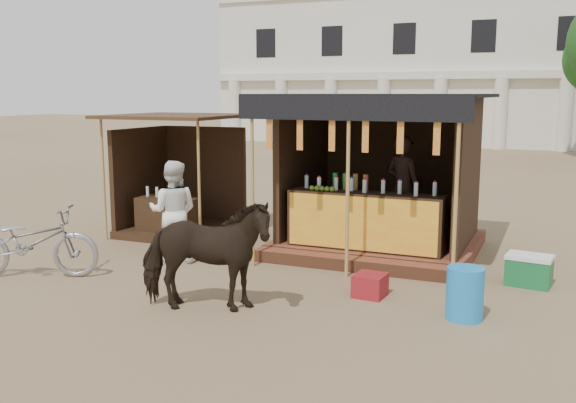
# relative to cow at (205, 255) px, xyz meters

# --- Properties ---
(ground) EXTENTS (120.00, 120.00, 0.00)m
(ground) POSITION_rel_cow_xyz_m (0.18, 0.68, -0.74)
(ground) COLOR #846B4C
(ground) RESTS_ON ground
(main_stall) EXTENTS (3.60, 3.61, 2.78)m
(main_stall) POSITION_rel_cow_xyz_m (1.21, 4.04, 0.29)
(main_stall) COLOR brown
(main_stall) RESTS_ON ground
(secondary_stall) EXTENTS (2.40, 2.40, 2.38)m
(secondary_stall) POSITION_rel_cow_xyz_m (-2.98, 3.92, 0.11)
(secondary_stall) COLOR #352013
(secondary_stall) RESTS_ON ground
(cow) EXTENTS (1.92, 1.31, 1.48)m
(cow) POSITION_rel_cow_xyz_m (0.00, 0.00, 0.00)
(cow) COLOR black
(cow) RESTS_ON ground
(motorbike) EXTENTS (2.17, 1.49, 1.08)m
(motorbike) POSITION_rel_cow_xyz_m (-3.26, 0.33, -0.20)
(motorbike) COLOR #95969E
(motorbike) RESTS_ON ground
(bystander) EXTENTS (0.99, 0.87, 1.70)m
(bystander) POSITION_rel_cow_xyz_m (-1.78, 2.00, 0.11)
(bystander) COLOR white
(bystander) RESTS_ON ground
(blue_barrel) EXTENTS (0.60, 0.60, 0.66)m
(blue_barrel) POSITION_rel_cow_xyz_m (3.12, 1.01, -0.41)
(blue_barrel) COLOR #1B80CF
(blue_barrel) RESTS_ON ground
(red_crate) EXTENTS (0.43, 0.46, 0.31)m
(red_crate) POSITION_rel_cow_xyz_m (1.78, 1.44, -0.59)
(red_crate) COLOR maroon
(red_crate) RESTS_ON ground
(cooler) EXTENTS (0.69, 0.52, 0.46)m
(cooler) POSITION_rel_cow_xyz_m (3.79, 2.84, -0.51)
(cooler) COLOR #176833
(cooler) RESTS_ON ground
(background_building) EXTENTS (26.00, 7.45, 8.18)m
(background_building) POSITION_rel_cow_xyz_m (-1.82, 30.62, 3.24)
(background_building) COLOR silver
(background_building) RESTS_ON ground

